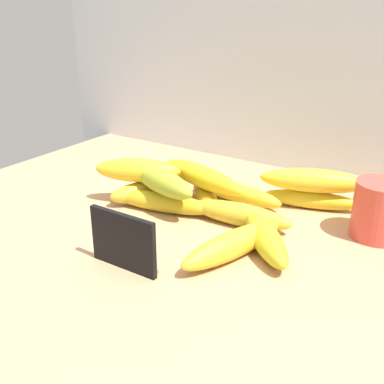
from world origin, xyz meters
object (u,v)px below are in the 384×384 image
at_px(banana_2, 206,197).
at_px(banana_6, 266,239).
at_px(chalkboard_sign, 124,243).
at_px(banana_9, 162,181).
at_px(banana_0, 311,200).
at_px(banana_10, 314,181).
at_px(banana_8, 138,170).
at_px(banana_5, 233,245).
at_px(coffee_mug, 382,210).
at_px(banana_4, 149,191).
at_px(banana_11, 202,177).
at_px(banana_1, 240,214).
at_px(banana_3, 162,202).
at_px(banana_7, 239,194).

relative_size(banana_2, banana_6, 0.93).
bearing_deg(chalkboard_sign, banana_9, 110.63).
height_order(banana_0, banana_10, banana_10).
bearing_deg(banana_8, chalkboard_sign, -55.83).
relative_size(banana_5, banana_10, 1.02).
height_order(banana_8, banana_9, banana_8).
bearing_deg(banana_2, banana_10, 30.57).
bearing_deg(banana_5, chalkboard_sign, -135.85).
bearing_deg(coffee_mug, banana_9, -162.26).
relative_size(chalkboard_sign, banana_10, 0.58).
bearing_deg(banana_10, banana_4, -153.22).
relative_size(banana_0, banana_4, 1.14).
bearing_deg(coffee_mug, banana_5, -131.63).
relative_size(banana_9, banana_10, 0.85).
bearing_deg(banana_11, banana_8, -153.48).
bearing_deg(banana_5, banana_0, 81.83).
bearing_deg(banana_1, banana_11, 160.24).
bearing_deg(banana_5, banana_2, 134.03).
distance_m(banana_9, banana_11, 0.08).
bearing_deg(banana_1, banana_2, 158.67).
xyz_separation_m(banana_5, banana_11, (-0.14, 0.13, 0.04)).
height_order(banana_3, banana_5, banana_5).
height_order(banana_5, banana_11, banana_11).
height_order(banana_2, banana_3, same).
bearing_deg(banana_2, banana_4, -159.93).
height_order(coffee_mug, banana_11, coffee_mug).
relative_size(coffee_mug, banana_6, 0.60).
bearing_deg(banana_2, banana_0, 31.28).
height_order(banana_3, banana_7, same).
distance_m(banana_8, banana_9, 0.06).
relative_size(banana_0, banana_7, 1.00).
relative_size(chalkboard_sign, banana_4, 0.73).
distance_m(banana_6, banana_11, 0.20).
xyz_separation_m(banana_1, banana_11, (-0.10, 0.03, 0.04)).
distance_m(banana_2, banana_3, 0.08).
distance_m(banana_3, banana_9, 0.04).
bearing_deg(banana_2, banana_6, -29.56).
xyz_separation_m(banana_3, banana_8, (-0.06, 0.01, 0.05)).
xyz_separation_m(banana_2, banana_6, (0.16, -0.09, 0.00)).
bearing_deg(chalkboard_sign, banana_5, 44.15).
relative_size(banana_0, banana_10, 0.90).
bearing_deg(banana_8, banana_1, 4.94).
bearing_deg(banana_3, banana_10, 35.91).
relative_size(coffee_mug, banana_3, 0.49).
xyz_separation_m(banana_3, banana_11, (0.04, 0.06, 0.04)).
height_order(banana_2, banana_4, banana_4).
xyz_separation_m(coffee_mug, banana_2, (-0.29, -0.05, -0.03)).
bearing_deg(banana_8, banana_5, -18.56).
height_order(banana_3, banana_8, banana_8).
height_order(coffee_mug, banana_2, coffee_mug).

